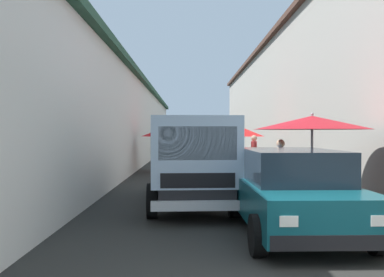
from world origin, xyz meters
TOP-DOWN VIEW (x-y plane):
  - ground at (13.50, 0.00)m, footprint 90.00×90.00m
  - building_left_whitewash at (15.75, 6.93)m, footprint 49.80×7.50m
  - building_right_concrete at (15.75, -6.93)m, footprint 49.80×7.50m
  - fruit_stall_far_right at (14.44, 1.92)m, footprint 2.43×2.43m
  - fruit_stall_mid_lane at (5.75, -1.78)m, footprint 2.66×2.66m
  - fruit_stall_far_left at (15.71, -1.47)m, footprint 2.17×2.17m
  - hatchback_car at (3.54, -0.74)m, footprint 3.94×1.97m
  - delivery_truck at (5.46, 0.97)m, footprint 5.00×2.15m
  - vendor_by_crates at (6.88, -1.30)m, footprint 0.50×0.45m
  - vendor_in_shade at (11.52, -1.37)m, footprint 0.65×0.29m
  - parked_scooter at (10.81, -1.63)m, footprint 1.65×0.65m
  - plastic_stool at (13.04, -1.80)m, footprint 0.30×0.30m

SIDE VIEW (x-z plane):
  - ground at x=13.50m, z-range 0.00..0.00m
  - plastic_stool at x=13.04m, z-range 0.11..0.54m
  - parked_scooter at x=10.81m, z-range -0.12..1.02m
  - hatchback_car at x=3.54m, z-range 0.01..1.46m
  - vendor_by_crates at x=6.88m, z-range 0.12..1.70m
  - vendor_in_shade at x=11.52m, z-range 0.13..1.80m
  - delivery_truck at x=5.46m, z-range 0.00..2.08m
  - fruit_stall_far_left at x=15.71m, z-range 0.54..2.63m
  - fruit_stall_far_right at x=14.44m, z-range 0.55..2.67m
  - fruit_stall_mid_lane at x=5.75m, z-range 0.67..2.88m
  - building_left_whitewash at x=15.75m, z-range 0.01..4.54m
  - building_right_concrete at x=15.75m, z-range 0.01..7.08m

